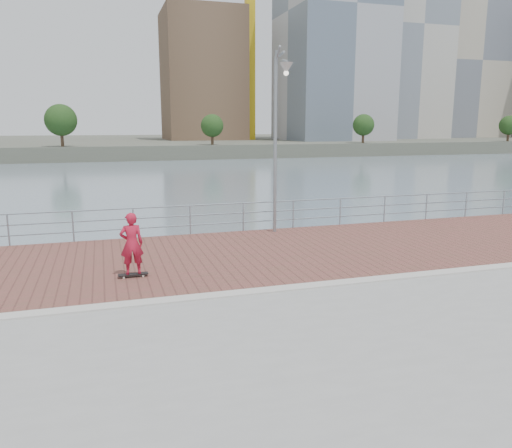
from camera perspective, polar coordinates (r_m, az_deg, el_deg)
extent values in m
plane|color=slate|center=(13.29, 2.64, -15.76)|extent=(400.00, 400.00, 0.00)
cube|color=brown|center=(15.79, -1.71, -3.50)|extent=(40.00, 6.80, 0.02)
cube|color=#B7B5AD|center=(12.50, 2.73, -7.45)|extent=(40.00, 0.40, 0.06)
cube|color=#4C5142|center=(133.77, -15.59, 8.84)|extent=(320.00, 95.00, 2.50)
cylinder|color=#8C9EA8|center=(18.72, -26.45, -0.66)|extent=(0.06, 0.06, 1.10)
cylinder|color=#8C9EA8|center=(18.49, -20.18, -0.30)|extent=(0.06, 0.06, 1.10)
cylinder|color=#8C9EA8|center=(18.48, -13.82, 0.07)|extent=(0.06, 0.06, 1.10)
cylinder|color=#8C9EA8|center=(18.70, -7.54, 0.43)|extent=(0.06, 0.06, 1.10)
cylinder|color=#8C9EA8|center=(19.14, -1.48, 0.78)|extent=(0.06, 0.06, 1.10)
cylinder|color=#8C9EA8|center=(19.78, 4.26, 1.10)|extent=(0.06, 0.06, 1.10)
cylinder|color=#8C9EA8|center=(20.61, 9.58, 1.38)|extent=(0.06, 0.06, 1.10)
cylinder|color=#8C9EA8|center=(21.60, 14.46, 1.63)|extent=(0.06, 0.06, 1.10)
cylinder|color=#8C9EA8|center=(22.74, 18.88, 1.85)|extent=(0.06, 0.06, 1.10)
cylinder|color=#8C9EA8|center=(24.00, 22.86, 2.04)|extent=(0.06, 0.06, 1.10)
cylinder|color=#8C9EA8|center=(25.36, 26.42, 2.20)|extent=(0.06, 0.06, 1.10)
cylinder|color=#8C9EA8|center=(18.80, -4.50, 2.26)|extent=(39.00, 0.05, 0.05)
cylinder|color=#8C9EA8|center=(18.86, -4.48, 1.13)|extent=(39.00, 0.05, 0.05)
cylinder|color=#8C9EA8|center=(18.93, -4.46, 0.05)|extent=(39.00, 0.05, 0.05)
cylinder|color=gray|center=(18.69, 2.21, 8.71)|extent=(0.13, 0.13, 6.40)
cylinder|color=gray|center=(18.32, 2.87, 18.68)|extent=(0.08, 1.07, 0.08)
cone|color=#B2B2AD|center=(17.80, 3.48, 18.20)|extent=(0.47, 0.47, 0.37)
cube|color=black|center=(13.85, -13.86, -5.60)|extent=(0.79, 0.22, 0.03)
cylinder|color=beige|center=(13.79, -14.88, -5.93)|extent=(0.06, 0.04, 0.06)
cylinder|color=beige|center=(13.82, -12.78, -5.79)|extent=(0.06, 0.04, 0.06)
cylinder|color=beige|center=(13.92, -14.92, -5.76)|extent=(0.06, 0.04, 0.06)
cylinder|color=beige|center=(13.95, -12.84, -5.62)|extent=(0.06, 0.04, 0.06)
imported|color=#B41831|center=(13.64, -14.03, -2.19)|extent=(0.62, 0.41, 1.68)
cube|color=gold|center=(121.95, -0.70, 21.43)|extent=(2.00, 2.00, 50.00)
cube|color=brown|center=(124.00, -6.14, 16.45)|extent=(18.00, 18.00, 29.60)
cube|color=#9E9EA3|center=(123.37, 8.88, 22.66)|extent=(22.00, 22.00, 56.24)
cube|color=#B2ADA3|center=(143.32, 16.24, 20.45)|extent=(20.00, 20.00, 54.76)
cube|color=#ADA38E|center=(161.26, 21.83, 16.56)|extent=(24.00, 22.00, 40.99)
cylinder|color=#473323|center=(88.34, -21.31, 9.53)|extent=(0.50, 0.50, 3.98)
sphere|color=#193814|center=(88.33, -21.42, 11.01)|extent=(5.12, 5.12, 5.12)
cylinder|color=#473323|center=(90.18, -5.02, 10.00)|extent=(0.50, 0.50, 3.13)
sphere|color=#193814|center=(90.16, -5.04, 11.14)|extent=(4.02, 4.02, 4.02)
cylinder|color=#473323|center=(100.87, 12.14, 9.96)|extent=(0.50, 0.50, 3.24)
sphere|color=#193814|center=(100.85, 12.19, 11.01)|extent=(4.16, 4.16, 4.16)
cylinder|color=#473323|center=(121.79, 26.87, 9.18)|extent=(0.50, 0.50, 3.18)
sphere|color=#193814|center=(121.78, 26.95, 10.04)|extent=(4.09, 4.09, 4.09)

